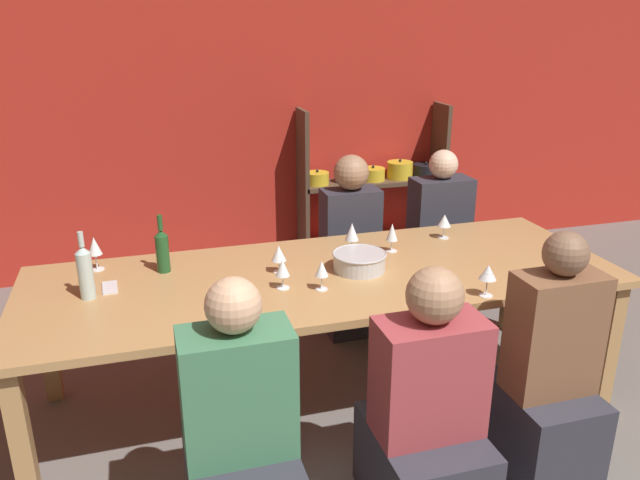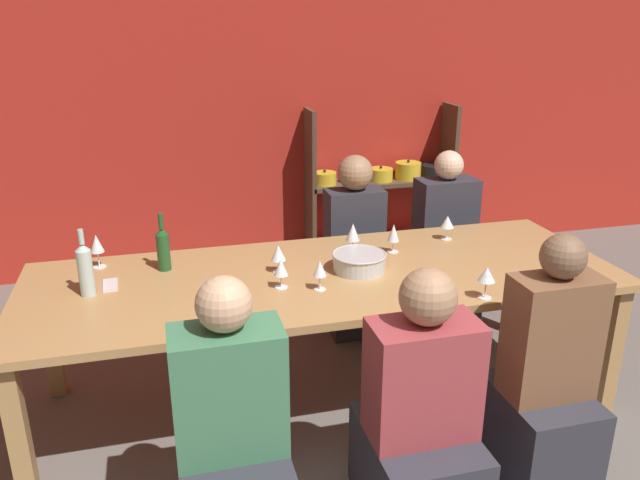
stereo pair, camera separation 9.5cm
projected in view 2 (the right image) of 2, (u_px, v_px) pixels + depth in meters
name	position (u px, v px, depth m)	size (l,w,h in m)	color
wall_back_red	(266.00, 105.00, 5.10)	(8.80, 0.06, 2.70)	red
shelf_unit	(378.00, 206.00, 5.44)	(1.28, 0.30, 1.33)	#4C3828
dining_table	(325.00, 285.00, 3.26)	(3.06, 1.09, 0.77)	#AD7F4C
mixing_bowl	(359.00, 261.00, 3.26)	(0.29, 0.29, 0.10)	#B7BABC
wine_bottle_green	(163.00, 248.00, 3.25)	(0.07, 0.07, 0.31)	#1E4C23
wine_bottle_dark	(85.00, 269.00, 2.94)	(0.07, 0.07, 0.33)	#B2C6C1
wine_glass_red_a	(447.00, 223.00, 3.70)	(0.08, 0.08, 0.15)	white
wine_glass_red_b	(487.00, 275.00, 2.92)	(0.08, 0.08, 0.16)	white
wine_glass_empty_a	(278.00, 253.00, 3.22)	(0.08, 0.08, 0.15)	white
wine_glass_white_a	(320.00, 270.00, 3.01)	(0.07, 0.07, 0.15)	white
wine_glass_empty_b	(281.00, 268.00, 3.03)	(0.07, 0.07, 0.15)	white
wine_glass_red_c	(353.00, 233.00, 3.43)	(0.08, 0.08, 0.19)	white
wine_glass_empty_c	(394.00, 233.00, 3.49)	(0.07, 0.07, 0.17)	white
wine_glass_white_b	(97.00, 245.00, 3.28)	(0.07, 0.07, 0.18)	white
cell_phone	(110.00, 285.00, 3.09)	(0.08, 0.15, 0.01)	silver
person_near_a	(543.00, 396.00, 2.77)	(0.38, 0.48, 1.21)	#2D2D38
person_far_a	(442.00, 257.00, 4.40)	(0.41, 0.51, 1.19)	#2D2D38
person_near_b	(419.00, 431.00, 2.59)	(0.44, 0.55, 1.14)	#2D2D38
person_far_b	(353.00, 264.00, 4.21)	(0.38, 0.47, 1.20)	#2D2D38
person_near_c	(233.00, 458.00, 2.40)	(0.41, 0.51, 1.19)	#2D2D38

